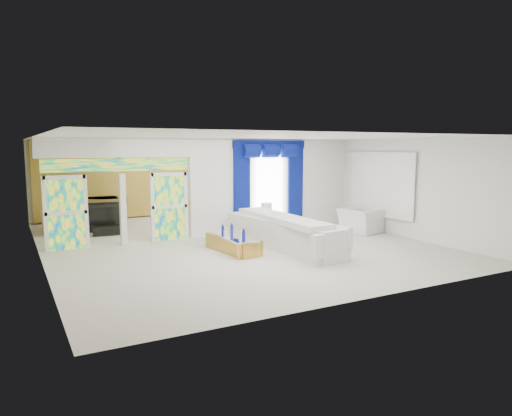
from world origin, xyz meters
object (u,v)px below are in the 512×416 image
white_sofa (283,234)px  console_table (274,226)px  grand_piano (97,214)px  coffee_table (233,244)px  armchair (360,221)px

white_sofa → console_table: bearing=57.3°
console_table → grand_piano: grand_piano is taller
grand_piano → coffee_table: bearing=-60.0°
white_sofa → console_table: 2.46m
console_table → armchair: bearing=-28.8°
grand_piano → white_sofa: bearing=-51.0°
grand_piano → armchair: bearing=-28.5°
armchair → coffee_table: bearing=87.7°
console_table → armchair: size_ratio=1.01×
coffee_table → armchair: 4.85m
console_table → grand_piano: bearing=143.4°
coffee_table → grand_piano: 6.10m
coffee_table → armchair: armchair is taller
white_sofa → grand_piano: size_ratio=2.16×
console_table → coffee_table: bearing=-141.2°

